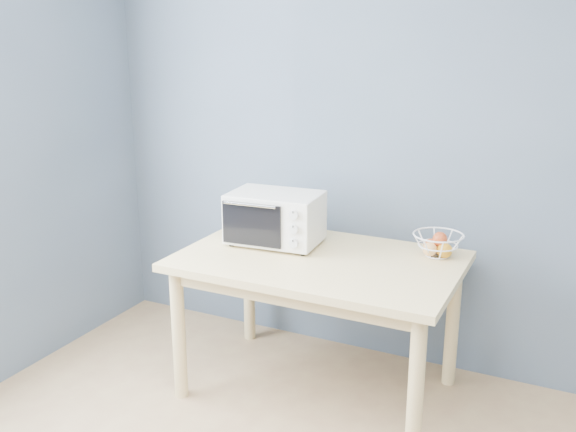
% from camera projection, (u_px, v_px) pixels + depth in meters
% --- Properties ---
extents(room, '(4.01, 4.51, 2.61)m').
position_uv_depth(room, '(194.00, 284.00, 1.45)').
color(room, tan).
rests_on(room, ground).
extents(dining_table, '(1.40, 0.90, 0.75)m').
position_uv_depth(dining_table, '(319.00, 276.00, 3.27)').
color(dining_table, '#E2CB88').
rests_on(dining_table, ground).
extents(toaster_oven, '(0.50, 0.39, 0.28)m').
position_uv_depth(toaster_oven, '(272.00, 217.00, 3.42)').
color(toaster_oven, silver).
rests_on(toaster_oven, dining_table).
extents(fruit_basket, '(0.33, 0.33, 0.13)m').
position_uv_depth(fruit_basket, '(438.00, 245.00, 3.24)').
color(fruit_basket, white).
rests_on(fruit_basket, dining_table).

